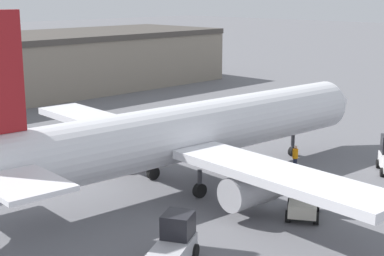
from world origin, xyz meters
The scene contains 5 objects.
ground_plane centered at (0.00, 0.00, 0.00)m, with size 400.00×400.00×0.00m, color slate.
airplane centered at (-0.93, 0.07, 3.53)m, with size 35.56×31.06×11.51m.
ground_crew_worker centered at (7.29, -3.07, 0.96)m, with size 0.39×0.39×1.79m.
baggage_tug centered at (0.43, -8.43, 0.95)m, with size 3.20×2.93×2.09m.
pushback_tug centered at (-9.04, -7.75, 1.05)m, with size 3.66×2.99×2.30m.
Camera 1 is at (-26.33, -25.99, 12.36)m, focal length 55.00 mm.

